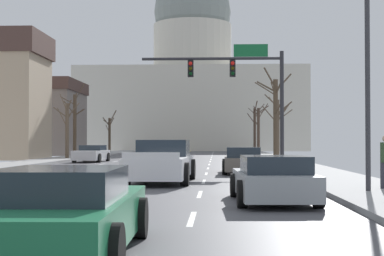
{
  "coord_description": "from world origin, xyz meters",
  "views": [
    {
      "loc": [
        3.99,
        -14.72,
        1.53
      ],
      "look_at": [
        2.26,
        25.76,
        2.42
      ],
      "focal_mm": 54.37,
      "sensor_mm": 36.0,
      "label": 1
    }
  ],
  "objects_px": {
    "pickup_truck_near_01": "(162,163)",
    "sedan_oncoming_01": "(151,152)",
    "sedan_oncoming_00": "(92,154)",
    "sedan_near_02": "(273,180)",
    "sedan_near_00": "(243,161)",
    "sedan_near_03": "(64,214)",
    "sedan_oncoming_02": "(163,150)",
    "signal_gantry": "(242,79)",
    "street_lamp_right": "(356,29)"
  },
  "relations": [
    {
      "from": "pickup_truck_near_01",
      "to": "sedan_oncoming_01",
      "type": "distance_m",
      "value": 29.65
    },
    {
      "from": "sedan_oncoming_00",
      "to": "sedan_near_02",
      "type": "bearing_deg",
      "value": -69.02
    },
    {
      "from": "sedan_near_00",
      "to": "sedan_near_02",
      "type": "relative_size",
      "value": 1.04
    },
    {
      "from": "sedan_near_02",
      "to": "pickup_truck_near_01",
      "type": "bearing_deg",
      "value": 116.21
    },
    {
      "from": "pickup_truck_near_01",
      "to": "sedan_near_03",
      "type": "xyz_separation_m",
      "value": [
        0.02,
        -13.9,
        -0.15
      ]
    },
    {
      "from": "sedan_oncoming_01",
      "to": "sedan_oncoming_00",
      "type": "bearing_deg",
      "value": -110.08
    },
    {
      "from": "sedan_oncoming_01",
      "to": "sedan_oncoming_02",
      "type": "bearing_deg",
      "value": 90.54
    },
    {
      "from": "sedan_near_00",
      "to": "sedan_oncoming_01",
      "type": "height_order",
      "value": "sedan_near_00"
    },
    {
      "from": "pickup_truck_near_01",
      "to": "sedan_oncoming_02",
      "type": "height_order",
      "value": "pickup_truck_near_01"
    },
    {
      "from": "sedan_near_00",
      "to": "sedan_near_03",
      "type": "xyz_separation_m",
      "value": [
        -3.25,
        -19.76,
        -0.02
      ]
    },
    {
      "from": "sedan_near_03",
      "to": "sedan_oncoming_02",
      "type": "distance_m",
      "value": 55.75
    },
    {
      "from": "sedan_near_00",
      "to": "sedan_near_03",
      "type": "relative_size",
      "value": 0.97
    },
    {
      "from": "signal_gantry",
      "to": "street_lamp_right",
      "type": "xyz_separation_m",
      "value": [
        2.51,
        -15.96,
        -0.29
      ]
    },
    {
      "from": "sedan_near_02",
      "to": "sedan_oncoming_01",
      "type": "distance_m",
      "value": 37.12
    },
    {
      "from": "sedan_near_00",
      "to": "sedan_oncoming_00",
      "type": "distance_m",
      "value": 17.76
    },
    {
      "from": "sedan_near_00",
      "to": "sedan_near_02",
      "type": "distance_m",
      "value": 12.87
    },
    {
      "from": "signal_gantry",
      "to": "street_lamp_right",
      "type": "relative_size",
      "value": 1.04
    },
    {
      "from": "sedan_near_00",
      "to": "sedan_near_03",
      "type": "bearing_deg",
      "value": -99.34
    },
    {
      "from": "signal_gantry",
      "to": "sedan_oncoming_02",
      "type": "bearing_deg",
      "value": 103.23
    },
    {
      "from": "pickup_truck_near_01",
      "to": "sedan_near_00",
      "type": "bearing_deg",
      "value": 60.83
    },
    {
      "from": "street_lamp_right",
      "to": "sedan_near_02",
      "type": "relative_size",
      "value": 1.78
    },
    {
      "from": "sedan_near_00",
      "to": "signal_gantry",
      "type": "bearing_deg",
      "value": 87.96
    },
    {
      "from": "signal_gantry",
      "to": "sedan_near_03",
      "type": "bearing_deg",
      "value": -97.9
    },
    {
      "from": "sedan_near_02",
      "to": "sedan_oncoming_01",
      "type": "height_order",
      "value": "sedan_near_02"
    },
    {
      "from": "signal_gantry",
      "to": "pickup_truck_near_01",
      "type": "height_order",
      "value": "signal_gantry"
    },
    {
      "from": "sedan_near_03",
      "to": "sedan_oncoming_01",
      "type": "xyz_separation_m",
      "value": [
        -3.73,
        43.31,
        -0.01
      ]
    },
    {
      "from": "street_lamp_right",
      "to": "sedan_oncoming_02",
      "type": "relative_size",
      "value": 1.71
    },
    {
      "from": "street_lamp_right",
      "to": "pickup_truck_near_01",
      "type": "height_order",
      "value": "street_lamp_right"
    },
    {
      "from": "sedan_oncoming_00",
      "to": "sedan_oncoming_02",
      "type": "bearing_deg",
      "value": 81.47
    },
    {
      "from": "sedan_near_00",
      "to": "sedan_oncoming_00",
      "type": "xyz_separation_m",
      "value": [
        -10.31,
        14.47,
        0.01
      ]
    },
    {
      "from": "sedan_oncoming_02",
      "to": "sedan_oncoming_01",
      "type": "bearing_deg",
      "value": -89.46
    },
    {
      "from": "pickup_truck_near_01",
      "to": "sedan_oncoming_01",
      "type": "height_order",
      "value": "pickup_truck_near_01"
    },
    {
      "from": "sedan_near_03",
      "to": "sedan_oncoming_01",
      "type": "bearing_deg",
      "value": 94.92
    },
    {
      "from": "signal_gantry",
      "to": "pickup_truck_near_01",
      "type": "xyz_separation_m",
      "value": [
        -3.45,
        -10.79,
        -4.25
      ]
    },
    {
      "from": "street_lamp_right",
      "to": "sedan_oncoming_00",
      "type": "height_order",
      "value": "street_lamp_right"
    },
    {
      "from": "signal_gantry",
      "to": "sedan_near_02",
      "type": "distance_m",
      "value": 18.33
    },
    {
      "from": "sedan_near_02",
      "to": "sedan_oncoming_00",
      "type": "relative_size",
      "value": 0.92
    },
    {
      "from": "street_lamp_right",
      "to": "sedan_oncoming_02",
      "type": "bearing_deg",
      "value": 101.78
    },
    {
      "from": "street_lamp_right",
      "to": "sedan_near_00",
      "type": "bearing_deg",
      "value": 103.67
    },
    {
      "from": "signal_gantry",
      "to": "sedan_oncoming_02",
      "type": "distance_m",
      "value": 32.08
    },
    {
      "from": "signal_gantry",
      "to": "sedan_near_00",
      "type": "bearing_deg",
      "value": -92.04
    },
    {
      "from": "sedan_oncoming_00",
      "to": "street_lamp_right",
      "type": "bearing_deg",
      "value": -63.01
    },
    {
      "from": "signal_gantry",
      "to": "pickup_truck_near_01",
      "type": "distance_m",
      "value": 12.1
    },
    {
      "from": "street_lamp_right",
      "to": "sedan_near_03",
      "type": "height_order",
      "value": "street_lamp_right"
    },
    {
      "from": "signal_gantry",
      "to": "sedan_near_03",
      "type": "height_order",
      "value": "signal_gantry"
    },
    {
      "from": "street_lamp_right",
      "to": "sedan_oncoming_00",
      "type": "distance_m",
      "value": 28.91
    },
    {
      "from": "sedan_near_00",
      "to": "sedan_near_02",
      "type": "height_order",
      "value": "sedan_near_00"
    },
    {
      "from": "sedan_near_03",
      "to": "sedan_oncoming_01",
      "type": "height_order",
      "value": "sedan_near_03"
    },
    {
      "from": "sedan_near_00",
      "to": "pickup_truck_near_01",
      "type": "height_order",
      "value": "pickup_truck_near_01"
    },
    {
      "from": "sedan_near_02",
      "to": "sedan_near_03",
      "type": "height_order",
      "value": "sedan_near_03"
    }
  ]
}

